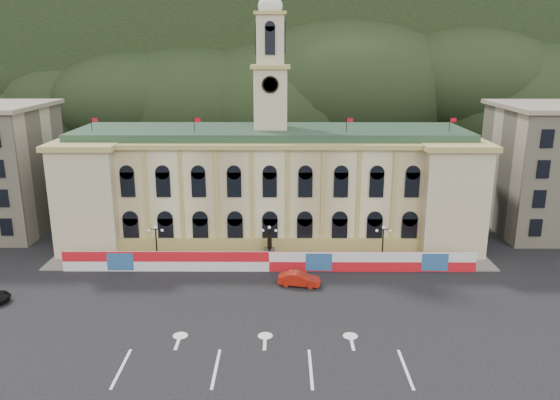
{
  "coord_description": "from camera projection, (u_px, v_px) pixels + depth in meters",
  "views": [
    {
      "loc": [
        1.6,
        -46.51,
        25.93
      ],
      "look_at": [
        1.3,
        18.0,
        8.16
      ],
      "focal_mm": 35.0,
      "sensor_mm": 36.0,
      "label": 1
    }
  ],
  "objects": [
    {
      "name": "lamp_center",
      "position": [
        269.0,
        242.0,
        67.3
      ],
      "size": [
        1.96,
        0.44,
        5.15
      ],
      "color": "black",
      "rests_on": "ground"
    },
    {
      "name": "red_sedan",
      "position": [
        299.0,
        279.0,
        61.99
      ],
      "size": [
        3.34,
        5.35,
        1.57
      ],
      "primitive_type": "imported",
      "rotation": [
        0.0,
        0.0,
        1.39
      ],
      "color": "#AA1A0C",
      "rests_on": "ground"
    },
    {
      "name": "pavement",
      "position": [
        270.0,
        262.0,
        68.82
      ],
      "size": [
        56.0,
        5.5,
        0.16
      ],
      "primitive_type": "cube",
      "color": "slate",
      "rests_on": "ground"
    },
    {
      "name": "city_hall",
      "position": [
        271.0,
        184.0,
        76.29
      ],
      "size": [
        56.2,
        17.6,
        37.1
      ],
      "color": "beige",
      "rests_on": "ground"
    },
    {
      "name": "ground",
      "position": [
        265.0,
        333.0,
        51.73
      ],
      "size": [
        260.0,
        260.0,
        0.0
      ],
      "primitive_type": "plane",
      "color": "black",
      "rests_on": "ground"
    },
    {
      "name": "lamp_right",
      "position": [
        383.0,
        242.0,
        67.24
      ],
      "size": [
        1.96,
        0.44,
        5.15
      ],
      "color": "black",
      "rests_on": "ground"
    },
    {
      "name": "lamp_left",
      "position": [
        156.0,
        242.0,
        67.36
      ],
      "size": [
        1.96,
        0.44,
        5.15
      ],
      "color": "black",
      "rests_on": "ground"
    },
    {
      "name": "lane_markings",
      "position": [
        264.0,
        362.0,
        46.91
      ],
      "size": [
        26.0,
        10.0,
        0.02
      ],
      "primitive_type": null,
      "color": "white",
      "rests_on": "ground"
    },
    {
      "name": "hill_ridge",
      "position": [
        277.0,
        72.0,
        164.17
      ],
      "size": [
        230.0,
        80.0,
        64.0
      ],
      "color": "black",
      "rests_on": "ground"
    },
    {
      "name": "hoarding_fence",
      "position": [
        270.0,
        261.0,
        65.92
      ],
      "size": [
        50.0,
        0.44,
        2.5
      ],
      "color": "red",
      "rests_on": "ground"
    },
    {
      "name": "statue",
      "position": [
        270.0,
        253.0,
        68.77
      ],
      "size": [
        1.4,
        1.4,
        3.72
      ],
      "color": "#595651",
      "rests_on": "ground"
    }
  ]
}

